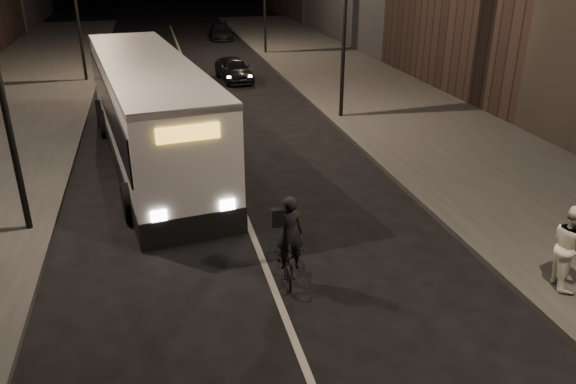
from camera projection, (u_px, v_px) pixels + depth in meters
ground at (274, 288)px, 12.27m from camera, size 180.00×180.00×0.00m
sidewalk_right at (385, 102)px, 26.53m from camera, size 7.00×70.00×0.16m
city_bus at (149, 107)px, 18.84m from camera, size 4.39×13.08×3.46m
cyclist_on_bicycle at (288, 251)px, 12.38m from camera, size 0.88×1.87×2.07m
pedestrian_woman at (571, 247)px, 11.72m from camera, size 0.95×1.08×1.87m
car_near at (234, 69)px, 30.74m from camera, size 1.93×3.92×1.29m
car_mid at (153, 63)px, 32.08m from camera, size 1.64×4.16×1.35m
car_far at (221, 31)px, 44.62m from camera, size 1.91×4.23×1.20m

